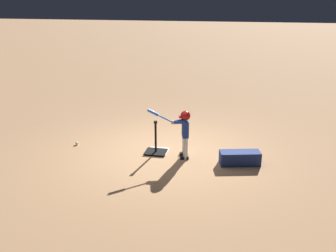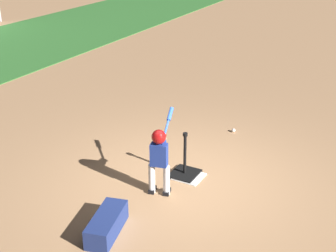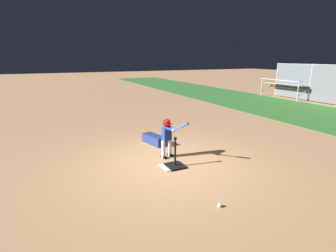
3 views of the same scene
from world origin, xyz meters
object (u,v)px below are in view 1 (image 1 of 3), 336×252
object	(u,v)px
batting_tee	(156,149)
equipment_bag	(240,158)
baseball	(77,143)
batter_child	(184,128)

from	to	relation	value
batting_tee	equipment_bag	xyz separation A→B (m)	(-1.87, 0.23, 0.04)
baseball	equipment_bag	world-z (taller)	equipment_bag
batting_tee	baseball	world-z (taller)	batting_tee
batting_tee	baseball	bearing A→B (deg)	-3.06
batter_child	baseball	bearing A→B (deg)	-4.60
baseball	equipment_bag	size ratio (longest dim) A/B	0.09
batting_tee	equipment_bag	world-z (taller)	batting_tee
batting_tee	equipment_bag	bearing A→B (deg)	173.09
batter_child	baseball	world-z (taller)	batter_child
batting_tee	batter_child	xyz separation A→B (m)	(-0.65, 0.10, 0.58)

